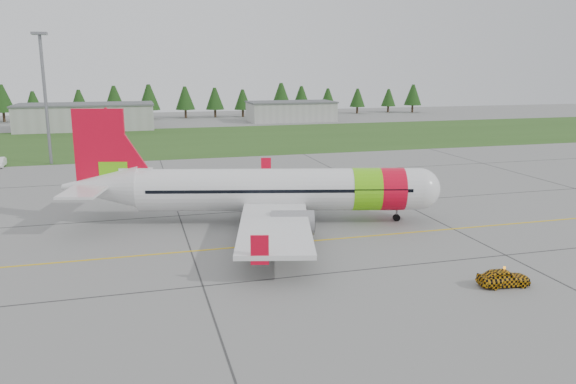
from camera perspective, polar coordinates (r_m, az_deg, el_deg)
name	(u,v)px	position (r m, az deg, el deg)	size (l,w,h in m)	color
ground	(395,266)	(44.93, 10.86, -7.44)	(320.00, 320.00, 0.00)	gray
aircraft	(271,190)	(55.68, -1.77, 0.20)	(36.83, 34.63, 11.34)	white
follow_me_car	(505,261)	(42.62, 21.19, -6.56)	(1.50, 1.27, 3.73)	#F2A50D
grass_strip	(225,139)	(122.15, -6.41, 5.37)	(320.00, 50.00, 0.03)	#30561E
taxi_guideline	(356,237)	(51.82, 6.95, -4.57)	(120.00, 0.25, 0.02)	gold
hangar_west	(86,117)	(148.57, -19.82, 7.15)	(32.00, 14.00, 6.00)	#A8A8A3
hangar_east	(291,112)	(162.31, 0.31, 8.14)	(24.00, 12.00, 5.20)	#A8A8A3
floodlight_mast	(46,101)	(96.66, -23.40, 8.49)	(0.50, 0.50, 20.00)	slate
treeline	(195,101)	(177.01, -9.41, 9.13)	(160.00, 8.00, 10.00)	#1C3F14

